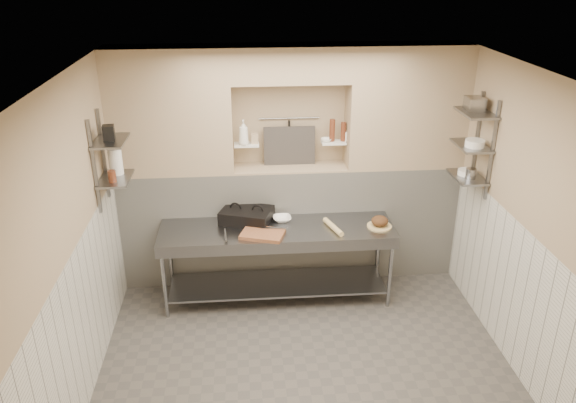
{
  "coord_description": "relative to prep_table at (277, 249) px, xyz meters",
  "views": [
    {
      "loc": [
        -0.54,
        -4.36,
        3.67
      ],
      "look_at": [
        -0.1,
        0.9,
        1.35
      ],
      "focal_mm": 35.0,
      "sensor_mm": 36.0,
      "label": 1
    }
  ],
  "objects": [
    {
      "name": "backwall_pillar_left",
      "position": [
        -1.13,
        0.57,
        1.46
      ],
      "size": [
        1.35,
        0.4,
        1.4
      ],
      "primitive_type": "cube",
      "color": "tan",
      "rests_on": "backwall_lower"
    },
    {
      "name": "wall_right",
      "position": [
        2.25,
        -1.18,
        0.76
      ],
      "size": [
        0.1,
        3.9,
        2.8
      ],
      "primitive_type": "cube",
      "color": "tan",
      "rests_on": "ground"
    },
    {
      "name": "wall_front",
      "position": [
        0.2,
        -3.18,
        0.76
      ],
      "size": [
        4.0,
        0.1,
        2.8
      ],
      "primitive_type": "cube",
      "color": "tan",
      "rests_on": "ground"
    },
    {
      "name": "wall_shelf_left_lower",
      "position": [
        -1.64,
        -0.13,
        0.96
      ],
      "size": [
        0.3,
        0.5,
        0.02
      ],
      "primitive_type": "cube",
      "color": "slate",
      "rests_on": "wall_left"
    },
    {
      "name": "bowl_right_mid",
      "position": [
        2.04,
        -0.2,
        1.26
      ],
      "size": [
        0.2,
        0.2,
        0.07
      ],
      "primitive_type": "cylinder",
      "color": "white",
      "rests_on": "wall_shelf_right_mid"
    },
    {
      "name": "wainscot_left",
      "position": [
        -1.79,
        -1.18,
        0.06
      ],
      "size": [
        0.02,
        3.9,
        1.4
      ],
      "primitive_type": "cube",
      "color": "silver",
      "rests_on": "floor"
    },
    {
      "name": "shelf_rail_right_a",
      "position": [
        2.17,
        0.07,
        1.21
      ],
      "size": [
        0.03,
        0.03,
        1.05
      ],
      "primitive_type": "cube",
      "color": "slate",
      "rests_on": "wall_right"
    },
    {
      "name": "bread_loaf",
      "position": [
        1.14,
        -0.05,
        0.33
      ],
      "size": [
        0.19,
        0.19,
        0.11
      ],
      "primitive_type": "ellipsoid",
      "color": "#4C2D19",
      "rests_on": "bread_board"
    },
    {
      "name": "backwall_pillar_right",
      "position": [
        1.52,
        0.57,
        1.46
      ],
      "size": [
        1.35,
        0.4,
        1.4
      ],
      "primitive_type": "cube",
      "color": "tan",
      "rests_on": "backwall_lower"
    },
    {
      "name": "floor",
      "position": [
        0.2,
        -1.18,
        -0.69
      ],
      "size": [
        4.0,
        3.9,
        0.1
      ],
      "primitive_type": "cube",
      "color": "#4D4945",
      "rests_on": "ground"
    },
    {
      "name": "condiment_c",
      "position": [
        0.83,
        0.58,
        1.12
      ],
      "size": [
        0.06,
        0.06,
        0.11
      ],
      "primitive_type": "cylinder",
      "color": "white",
      "rests_on": "alcove_shelf_right"
    },
    {
      "name": "rolling_pin",
      "position": [
        0.62,
        -0.07,
        0.29
      ],
      "size": [
        0.18,
        0.4,
        0.06
      ],
      "primitive_type": "cylinder",
      "rotation": [
        1.57,
        0.0,
        0.32
      ],
      "color": "#CFB679",
      "rests_on": "prep_table"
    },
    {
      "name": "bottle_soap",
      "position": [
        -0.33,
        0.52,
        1.21
      ],
      "size": [
        0.12,
        0.12,
        0.29
      ],
      "primitive_type": "imported",
      "rotation": [
        0.0,
        0.0,
        -0.12
      ],
      "color": "white",
      "rests_on": "alcove_shelf_left"
    },
    {
      "name": "backwall_lower",
      "position": [
        0.2,
        0.57,
        0.06
      ],
      "size": [
        4.0,
        0.4,
        1.4
      ],
      "primitive_type": "cube",
      "color": "silver",
      "rests_on": "floor"
    },
    {
      "name": "basket_right",
      "position": [
        2.04,
        -0.07,
        1.64
      ],
      "size": [
        0.18,
        0.22,
        0.13
      ],
      "primitive_type": "cube",
      "rotation": [
        0.0,
        0.0,
        -0.04
      ],
      "color": "gray",
      "rests_on": "wall_shelf_right_upper"
    },
    {
      "name": "wall_shelf_right_upper",
      "position": [
        2.04,
        -0.13,
        1.56
      ],
      "size": [
        0.3,
        0.5,
        0.03
      ],
      "primitive_type": "cube",
      "color": "slate",
      "rests_on": "wall_right"
    },
    {
      "name": "knife_blade",
      "position": [
        -0.04,
        -0.07,
        0.31
      ],
      "size": [
        0.29,
        0.07,
        0.01
      ],
      "primitive_type": "cube",
      "rotation": [
        0.0,
        0.0,
        -0.13
      ],
      "color": "gray",
      "rests_on": "cutting_board"
    },
    {
      "name": "shelf_rail_left_a",
      "position": [
        -1.78,
        0.07,
        1.16
      ],
      "size": [
        0.03,
        0.03,
        0.95
      ],
      "primitive_type": "cube",
      "color": "slate",
      "rests_on": "wall_left"
    },
    {
      "name": "splash_panel",
      "position": [
        0.2,
        0.67,
        1.0
      ],
      "size": [
        0.6,
        0.08,
        0.45
      ],
      "primitive_type": "cube",
      "rotation": [
        -0.14,
        0.0,
        0.0
      ],
      "color": "#383330",
      "rests_on": "alcove_sill"
    },
    {
      "name": "box_left_upper",
      "position": [
        -1.64,
        -0.16,
        1.45
      ],
      "size": [
        0.12,
        0.12,
        0.15
      ],
      "primitive_type": "cube",
      "rotation": [
        0.0,
        0.0,
        0.13
      ],
      "color": "black",
      "rests_on": "wall_shelf_left_upper"
    },
    {
      "name": "bowl_right",
      "position": [
        2.04,
        -0.1,
        0.9
      ],
      "size": [
        0.18,
        0.18,
        0.06
      ],
      "primitive_type": "cylinder",
      "color": "white",
      "rests_on": "wall_shelf_right_lower"
    },
    {
      "name": "bread_board",
      "position": [
        1.14,
        -0.05,
        0.27
      ],
      "size": [
        0.28,
        0.28,
        0.02
      ],
      "primitive_type": "cylinder",
      "color": "#CFB679",
      "rests_on": "prep_table"
    },
    {
      "name": "prep_table",
      "position": [
        0.0,
        0.0,
        0.0
      ],
      "size": [
        2.6,
        0.7,
        0.9
      ],
      "color": "gray",
      "rests_on": "floor"
    },
    {
      "name": "wall_left",
      "position": [
        -1.85,
        -1.18,
        0.76
      ],
      "size": [
        0.1,
        3.9,
        2.8
      ],
      "primitive_type": "cube",
      "color": "tan",
      "rests_on": "ground"
    },
    {
      "name": "condiment_a",
      "position": [
        0.81,
        0.57,
        1.18
      ],
      "size": [
        0.06,
        0.06,
        0.22
      ],
      "primitive_type": "cylinder",
      "color": "#582817",
      "rests_on": "alcove_shelf_right"
    },
    {
      "name": "shelf_rail_right_b",
      "position": [
        2.17,
        -0.33,
        1.21
      ],
      "size": [
        0.03,
        0.03,
        1.05
      ],
      "primitive_type": "cube",
      "color": "slate",
      "rests_on": "wall_right"
    },
    {
      "name": "mixing_bowl",
      "position": [
        0.07,
        0.2,
        0.28
      ],
      "size": [
        0.22,
        0.22,
        0.05
      ],
      "primitive_type": "imported",
      "rotation": [
        0.0,
        0.0,
        0.07
      ],
      "color": "white",
      "rests_on": "prep_table"
    },
    {
      "name": "wall_back",
      "position": [
        0.2,
        0.82,
        0.76
      ],
      "size": [
        4.0,
        0.1,
        2.8
      ],
      "primitive_type": "cube",
      "color": "tan",
      "rests_on": "ground"
    },
    {
      "name": "cutting_board",
      "position": [
        -0.17,
        -0.15,
        0.28
      ],
      "size": [
        0.52,
        0.44,
        0.04
      ],
      "primitive_type": "cube",
      "rotation": [
        0.0,
        0.0,
        -0.31
      ],
      "color": "brown",
      "rests_on": "prep_table"
    },
    {
      "name": "bowl_alcove",
      "position": [
        0.61,
        0.56,
        1.09
      ],
      "size": [
        0.16,
        0.16,
        0.04
      ],
      "primitive_type": "imported",
      "rotation": [
        0.0,
        0.0,
        -0.41
      ],
      "color": "white",
      "rests_on": "alcove_shelf_right"
    },
    {
      "name": "wall_shelf_left_upper",
      "position": [
        -1.64,
        -0.13,
        1.36
      ],
      "size": [
        0.3,
        0.5,
        0.03
      ],
      "primitive_type": "cube",
      "color": "slate",
      "rests_on": "wall_left"
    },
    {
      "name": "shelf_rail_left_b",
      "position": [
        -1.78,
        -0.33,
        1.16
      ],
      "size": [
        0.03,
        0.03,
        0.95
      ],
      "primitive_type": "cube",
      "color": "slate",
      "rests_on": "wall_left"
    },
    {
      "name": "alcove_shelf_right",
      "position": [
        0.7,
        0.57,
        1.06
      ],
      "size": [
        0.28,
        0.16,
        0.02
      ],
      "primitive_type": "cube",
      "color": "white",
      "rests_on": "backwall_lower"
    },
    {
      "name": "alcove_sill",
      "position": [
        0.2,
        0.57,
        0.77
      ],
      "size": [
        1.3,
        0.4,
        0.02
      ],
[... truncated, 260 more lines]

